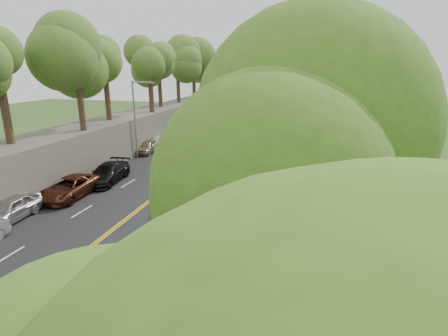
# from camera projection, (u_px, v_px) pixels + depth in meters

# --- Properties ---
(ground) EXTENTS (140.00, 140.00, 0.00)m
(ground) POSITION_uv_depth(u_px,v_px,m) (182.00, 224.00, 21.59)
(ground) COLOR #33511E
(ground) RESTS_ON ground
(road) EXTENTS (11.20, 66.00, 0.04)m
(road) POSITION_uv_depth(u_px,v_px,m) (187.00, 158.00, 36.84)
(road) COLOR black
(road) RESTS_ON ground
(sidewalk) EXTENTS (4.20, 66.00, 0.05)m
(sidewalk) POSITION_uv_depth(u_px,v_px,m) (262.00, 164.00, 34.84)
(sidewalk) COLOR gray
(sidewalk) RESTS_ON ground
(jersey_barrier) EXTENTS (0.42, 66.00, 0.60)m
(jersey_barrier) POSITION_uv_depth(u_px,v_px,m) (240.00, 160.00, 35.34)
(jersey_barrier) COLOR #E0F226
(jersey_barrier) RESTS_ON ground
(rock_embankment) EXTENTS (5.00, 66.00, 4.00)m
(rock_embankment) POSITION_uv_depth(u_px,v_px,m) (118.00, 136.00, 38.31)
(rock_embankment) COLOR #595147
(rock_embankment) RESTS_ON ground
(chainlink_fence) EXTENTS (0.04, 66.00, 2.00)m
(chainlink_fence) POSITION_uv_depth(u_px,v_px,m) (284.00, 156.00, 34.04)
(chainlink_fence) COLOR slate
(chainlink_fence) RESTS_ON ground
(trees_embankment) EXTENTS (6.40, 66.00, 13.00)m
(trees_embankment) POSITION_uv_depth(u_px,v_px,m) (115.00, 55.00, 35.80)
(trees_embankment) COLOR #537A2B
(trees_embankment) RESTS_ON rock_embankment
(trees_fenceside) EXTENTS (7.00, 66.00, 14.00)m
(trees_fenceside) POSITION_uv_depth(u_px,v_px,m) (313.00, 93.00, 31.76)
(trees_fenceside) COLOR #548925
(trees_fenceside) RESTS_ON ground
(streetlight) EXTENTS (2.52, 0.22, 8.00)m
(streetlight) POSITION_uv_depth(u_px,v_px,m) (136.00, 114.00, 35.88)
(streetlight) COLOR gray
(streetlight) RESTS_ON ground
(signpost) EXTENTS (0.62, 0.09, 3.10)m
(signpost) POSITION_uv_depth(u_px,v_px,m) (178.00, 216.00, 17.98)
(signpost) COLOR gray
(signpost) RESTS_ON sidewalk
(construction_barrel) EXTENTS (0.58, 0.58, 0.95)m
(construction_barrel) POSITION_uv_depth(u_px,v_px,m) (281.00, 158.00, 35.19)
(construction_barrel) COLOR orange
(construction_barrel) RESTS_ON sidewalk
(concrete_block) EXTENTS (1.39, 1.15, 0.81)m
(concrete_block) POSITION_uv_depth(u_px,v_px,m) (259.00, 206.00, 23.16)
(concrete_block) COLOR gray
(concrete_block) RESTS_ON sidewalk
(car_0) EXTENTS (2.10, 4.55, 1.51)m
(car_0) POSITION_uv_depth(u_px,v_px,m) (10.00, 209.00, 21.82)
(car_0) COLOR #ACABAF
(car_0) RESTS_ON road
(car_2) EXTENTS (2.69, 5.45, 1.49)m
(car_2) POSITION_uv_depth(u_px,v_px,m) (70.00, 187.00, 25.79)
(car_2) COLOR #542417
(car_2) RESTS_ON road
(car_3) EXTENTS (2.69, 5.50, 1.54)m
(car_3) POSITION_uv_depth(u_px,v_px,m) (108.00, 173.00, 29.12)
(car_3) COLOR black
(car_3) RESTS_ON road
(car_4) EXTENTS (1.91, 4.24, 1.41)m
(car_4) POSITION_uv_depth(u_px,v_px,m) (147.00, 147.00, 39.02)
(car_4) COLOR tan
(car_4) RESTS_ON road
(car_5) EXTENTS (1.72, 4.58, 1.49)m
(car_5) POSITION_uv_depth(u_px,v_px,m) (156.00, 142.00, 41.04)
(car_5) COLOR #A4A8AC
(car_5) RESTS_ON road
(car_6) EXTENTS (3.26, 6.05, 1.61)m
(car_6) POSITION_uv_depth(u_px,v_px,m) (182.00, 136.00, 44.40)
(car_6) COLOR black
(car_6) RESTS_ON road
(car_7) EXTENTS (2.68, 5.65, 1.59)m
(car_7) POSITION_uv_depth(u_px,v_px,m) (205.00, 120.00, 58.07)
(car_7) COLOR maroon
(car_7) RESTS_ON road
(car_8) EXTENTS (1.83, 4.18, 1.40)m
(car_8) POSITION_uv_depth(u_px,v_px,m) (207.00, 124.00, 54.22)
(car_8) COLOR #B2B2B6
(car_8) RESTS_ON road
(painter_0) EXTENTS (0.68, 0.87, 1.57)m
(painter_0) POSITION_uv_depth(u_px,v_px,m) (220.00, 183.00, 26.49)
(painter_0) COLOR gold
(painter_0) RESTS_ON sidewalk
(painter_1) EXTENTS (0.50, 0.72, 1.90)m
(painter_1) POSITION_uv_depth(u_px,v_px,m) (228.00, 172.00, 28.83)
(painter_1) COLOR silver
(painter_1) RESTS_ON sidewalk
(painter_2) EXTENTS (0.81, 0.97, 1.79)m
(painter_2) POSITION_uv_depth(u_px,v_px,m) (228.00, 183.00, 26.21)
(painter_2) COLOR black
(painter_2) RESTS_ON sidewalk
(painter_3) EXTENTS (1.09, 1.41, 1.92)m
(painter_3) POSITION_uv_depth(u_px,v_px,m) (237.00, 161.00, 32.00)
(painter_3) COLOR #9A5B45
(painter_3) RESTS_ON sidewalk
(person_far) EXTENTS (1.12, 0.47, 1.91)m
(person_far) POSITION_uv_depth(u_px,v_px,m) (279.00, 132.00, 46.22)
(person_far) COLOR black
(person_far) RESTS_ON sidewalk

